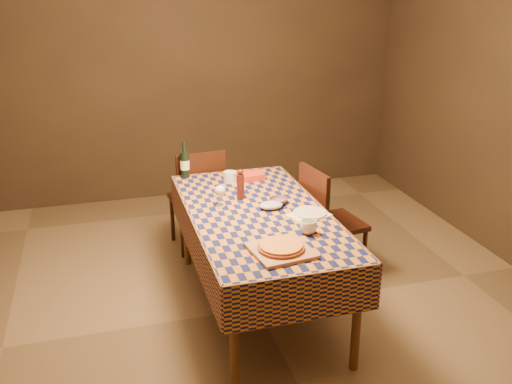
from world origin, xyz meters
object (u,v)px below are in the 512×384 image
at_px(white_plate, 310,213).
at_px(chair_right, 325,217).
at_px(wine_bottle, 185,164).
at_px(pizza, 281,247).
at_px(chair_far, 198,195).
at_px(cutting_board, 281,250).
at_px(bowl, 278,201).
at_px(dining_table, 258,222).

distance_m(white_plate, chair_right, 0.60).
xyz_separation_m(wine_bottle, chair_right, (1.01, -0.54, -0.36)).
bearing_deg(pizza, chair_far, 96.29).
bearing_deg(white_plate, chair_right, 55.09).
xyz_separation_m(cutting_board, chair_far, (-0.19, 1.70, -0.26)).
distance_m(wine_bottle, chair_right, 1.20).
relative_size(bowl, chair_far, 0.14).
bearing_deg(chair_far, wine_bottle, -122.61).
height_order(wine_bottle, white_plate, wine_bottle).
height_order(white_plate, chair_far, chair_far).
xyz_separation_m(wine_bottle, white_plate, (0.70, -0.99, -0.10)).
relative_size(dining_table, cutting_board, 5.39).
xyz_separation_m(bowl, chair_right, (0.46, 0.21, -0.27)).
xyz_separation_m(pizza, white_plate, (0.37, 0.50, -0.03)).
distance_m(cutting_board, pizza, 0.02).
xyz_separation_m(cutting_board, chair_right, (0.69, 0.94, -0.26)).
bearing_deg(chair_far, chair_right, -40.80).
height_order(pizza, white_plate, pizza).
relative_size(dining_table, chair_far, 1.98).
relative_size(chair_far, chair_right, 1.00).
relative_size(cutting_board, chair_right, 0.37).
height_order(dining_table, pizza, pizza).
bearing_deg(bowl, dining_table, -149.25).
height_order(bowl, white_plate, bowl).
xyz_separation_m(cutting_board, wine_bottle, (-0.32, 1.48, 0.10)).
bearing_deg(chair_far, pizza, -83.71).
xyz_separation_m(bowl, white_plate, (0.15, -0.23, -0.01)).
height_order(cutting_board, chair_far, chair_far).
relative_size(pizza, wine_bottle, 1.14).
relative_size(bowl, wine_bottle, 0.44).
height_order(cutting_board, bowl, bowl).
bearing_deg(chair_far, cutting_board, -83.71).
height_order(cutting_board, chair_right, chair_right).
bearing_deg(dining_table, pizza, -93.62).
height_order(wine_bottle, chair_far, wine_bottle).
xyz_separation_m(dining_table, chair_far, (-0.23, 1.08, -0.17)).
bearing_deg(bowl, white_plate, -56.87).
distance_m(dining_table, pizza, 0.63).
height_order(dining_table, chair_far, chair_far).
distance_m(bowl, chair_far, 1.08).
xyz_separation_m(white_plate, chair_right, (0.31, 0.45, -0.25)).
xyz_separation_m(dining_table, bowl, (0.18, 0.11, 0.10)).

